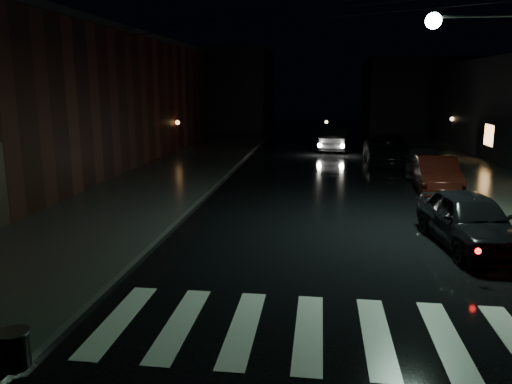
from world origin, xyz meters
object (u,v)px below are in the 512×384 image
(oncoming_car, at_px, (335,139))
(parked_car_b, at_px, (436,174))
(parked_car_d, at_px, (389,150))
(parked_car_c, at_px, (422,160))
(parked_car_a, at_px, (469,220))

(oncoming_car, bearing_deg, parked_car_b, 113.12)
(parked_car_b, distance_m, parked_car_d, 7.86)
(parked_car_c, xyz_separation_m, parked_car_d, (-1.20, 3.37, 0.09))
(parked_car_a, bearing_deg, parked_car_b, 77.32)
(parked_car_b, bearing_deg, parked_car_c, 90.36)
(parked_car_b, height_order, parked_car_d, parked_car_d)
(parked_car_c, relative_size, parked_car_d, 0.85)
(parked_car_a, bearing_deg, parked_car_d, 83.58)
(parked_car_b, bearing_deg, parked_car_d, 100.71)
(parked_car_a, relative_size, parked_car_c, 0.94)
(parked_car_d, height_order, oncoming_car, oncoming_car)
(parked_car_a, xyz_separation_m, parked_car_c, (0.98, 11.80, -0.07))
(parked_car_c, bearing_deg, parked_car_a, -91.07)
(parked_car_c, bearing_deg, oncoming_car, 118.79)
(parked_car_b, bearing_deg, oncoming_car, 110.14)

